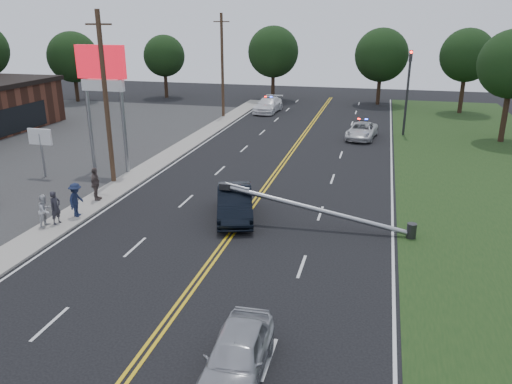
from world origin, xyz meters
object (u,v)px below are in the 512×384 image
(utility_pole_far, at_px, (222,66))
(bystander_b, at_px, (45,210))
(utility_pole_mid, at_px, (106,99))
(pylon_sign, at_px, (102,79))
(bystander_d, at_px, (95,184))
(emergency_a, at_px, (362,131))
(bystander_a, at_px, (55,208))
(emergency_b, at_px, (268,105))
(crashed_sedan, at_px, (235,203))
(waiting_sedan, at_px, (237,355))
(fallen_streetlight, at_px, (326,211))
(small_sign, at_px, (41,141))
(bystander_c, at_px, (76,200))
(traffic_signal, at_px, (408,85))

(utility_pole_far, xyz_separation_m, bystander_b, (0.44, -29.10, -4.18))
(utility_pole_far, bearing_deg, utility_pole_mid, -90.00)
(pylon_sign, bearing_deg, bystander_d, -68.09)
(emergency_a, bearing_deg, utility_pole_far, 163.02)
(bystander_a, height_order, bystander_d, bystander_d)
(emergency_b, xyz_separation_m, bystander_b, (-3.34, -32.98, 0.12))
(crashed_sedan, bearing_deg, waiting_sedan, -90.62)
(fallen_streetlight, xyz_separation_m, utility_pole_far, (-13.39, 26.00, 4.17))
(small_sign, bearing_deg, emergency_b, 71.66)
(fallen_streetlight, xyz_separation_m, utility_pole_mid, (-13.39, 4.00, 4.17))
(bystander_b, distance_m, bystander_c, 1.65)
(utility_pole_mid, height_order, emergency_a, utility_pole_mid)
(traffic_signal, distance_m, emergency_a, 5.42)
(utility_pole_mid, xyz_separation_m, utility_pole_far, (0.00, 22.00, 0.00))
(small_sign, bearing_deg, waiting_sedan, -41.29)
(pylon_sign, height_order, traffic_signal, pylon_sign)
(bystander_b, relative_size, bystander_d, 0.86)
(utility_pole_far, distance_m, bystander_b, 29.40)
(utility_pole_far, bearing_deg, bystander_d, -88.15)
(bystander_a, bearing_deg, utility_pole_mid, 15.81)
(bystander_c, relative_size, bystander_d, 0.94)
(small_sign, height_order, bystander_a, small_sign)
(utility_pole_mid, relative_size, utility_pole_far, 1.00)
(pylon_sign, xyz_separation_m, utility_pole_mid, (1.30, -2.00, -0.91))
(bystander_d, bearing_deg, emergency_a, -48.09)
(utility_pole_mid, relative_size, crashed_sedan, 2.07)
(pylon_sign, bearing_deg, emergency_b, 77.99)
(small_sign, bearing_deg, bystander_b, -53.55)
(utility_pole_mid, distance_m, utility_pole_far, 22.00)
(small_sign, distance_m, bystander_a, 8.82)
(emergency_a, xyz_separation_m, bystander_a, (-13.33, -22.48, 0.29))
(small_sign, relative_size, crashed_sedan, 0.64)
(pylon_sign, bearing_deg, bystander_a, -76.79)
(pylon_sign, xyz_separation_m, utility_pole_far, (1.30, 20.00, -0.91))
(waiting_sedan, bearing_deg, emergency_a, 84.36)
(utility_pole_far, height_order, waiting_sedan, utility_pole_far)
(traffic_signal, distance_m, waiting_sedan, 33.52)
(pylon_sign, bearing_deg, waiting_sedan, -51.44)
(small_sign, distance_m, fallen_streetlight, 18.68)
(pylon_sign, bearing_deg, utility_pole_far, 86.28)
(emergency_b, bearing_deg, crashed_sedan, -76.92)
(utility_pole_far, xyz_separation_m, bystander_c, (1.15, -27.61, -4.10))
(utility_pole_mid, distance_m, bystander_b, 8.25)
(utility_pole_mid, relative_size, bystander_b, 6.36)
(utility_pole_far, xyz_separation_m, crashed_sedan, (8.78, -25.61, -4.29))
(utility_pole_mid, bearing_deg, emergency_b, 81.69)
(pylon_sign, height_order, utility_pole_far, utility_pole_far)
(bystander_a, bearing_deg, utility_pole_far, 10.97)
(small_sign, distance_m, bystander_c, 8.29)
(pylon_sign, distance_m, bystander_a, 10.28)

